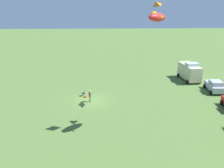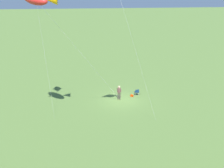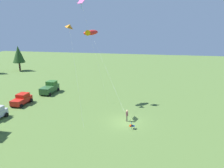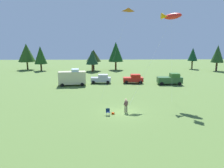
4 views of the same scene
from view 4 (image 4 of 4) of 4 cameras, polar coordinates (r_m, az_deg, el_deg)
ground_plane at (r=28.03m, az=2.93°, el=-7.25°), size 160.00×160.00×0.00m
person_kite_flyer at (r=27.59m, az=3.67°, el=-5.33°), size 0.59×0.36×1.74m
folding_chair at (r=26.63m, az=-1.08°, el=-7.13°), size 0.54×0.54×0.82m
backpack_on_grass at (r=27.04m, az=0.27°, el=-7.68°), size 0.39×0.37×0.22m
van_camper_beige at (r=44.75m, az=-10.33°, el=1.71°), size 5.64×3.17×3.34m
car_silver_compact at (r=46.54m, az=-2.79°, el=1.37°), size 4.27×2.35×1.89m
car_red_sedan at (r=46.81m, az=5.67°, el=1.39°), size 4.23×2.27×1.89m
truck_green_flatbed at (r=46.69m, az=15.01°, el=1.22°), size 5.07×2.55×2.34m
treeline_distant at (r=67.23m, az=-4.35°, el=7.87°), size 62.25×9.82×8.63m
kite_large_fish at (r=35.46m, az=15.09°, el=16.72°), size 9.10×9.15×13.06m
kite_delta_orange at (r=35.46m, az=4.33°, el=18.78°), size 5.21×3.70×13.98m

